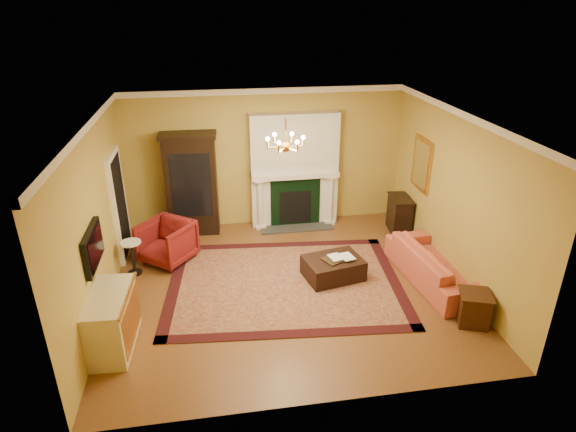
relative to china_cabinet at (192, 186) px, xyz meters
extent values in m
cube|color=brown|center=(1.60, -2.49, -1.06)|extent=(6.00, 5.50, 0.02)
cube|color=white|center=(1.60, -2.49, 1.96)|extent=(6.00, 5.50, 0.02)
cube|color=gold|center=(1.60, 0.27, 0.45)|extent=(6.00, 0.02, 3.00)
cube|color=gold|center=(1.60, -5.25, 0.45)|extent=(6.00, 0.02, 3.00)
cube|color=gold|center=(-1.41, -2.49, 0.45)|extent=(0.02, 5.50, 3.00)
cube|color=gold|center=(4.61, -2.49, 0.45)|extent=(0.02, 5.50, 3.00)
cube|color=silver|center=(2.20, 0.10, 0.20)|extent=(1.90, 0.32, 2.50)
cube|color=silver|center=(2.20, -0.07, 0.80)|extent=(1.10, 0.01, 0.80)
cube|color=black|center=(2.20, -0.07, -0.50)|extent=(1.10, 0.02, 1.10)
cube|color=black|center=(2.20, -0.08, -0.60)|extent=(0.70, 0.02, 0.75)
cube|color=#333333|center=(2.20, -0.19, -1.03)|extent=(1.60, 0.50, 0.04)
cube|color=silver|center=(2.20, 0.04, 0.13)|extent=(1.90, 0.44, 0.10)
cylinder|color=silver|center=(1.42, -0.08, -0.46)|extent=(0.14, 0.14, 1.18)
cylinder|color=silver|center=(2.98, -0.08, -0.46)|extent=(0.14, 0.14, 1.18)
cube|color=white|center=(1.60, 0.22, 1.89)|extent=(6.00, 0.08, 0.12)
cube|color=white|center=(-1.36, -2.49, 1.89)|extent=(0.08, 5.50, 0.12)
cube|color=white|center=(4.56, -2.49, 1.89)|extent=(0.08, 5.50, 0.12)
cube|color=white|center=(-1.36, -0.79, 0.00)|extent=(0.08, 1.05, 2.10)
cube|color=black|center=(-1.32, -0.79, -0.03)|extent=(0.02, 0.85, 1.95)
cube|color=black|center=(-1.35, -3.09, 0.30)|extent=(0.08, 0.95, 0.58)
cube|color=black|center=(-1.30, -3.09, 0.30)|extent=(0.01, 0.85, 0.48)
cube|color=gold|center=(4.57, -1.09, 0.60)|extent=(0.05, 0.76, 1.05)
cube|color=white|center=(4.55, -1.09, 0.60)|extent=(0.01, 0.62, 0.90)
cylinder|color=#C18035|center=(1.60, -2.49, 1.75)|extent=(0.03, 0.03, 0.40)
sphere|color=#C18035|center=(1.60, -2.49, 1.50)|extent=(0.16, 0.16, 0.16)
sphere|color=#FFE5B2|center=(1.88, -2.49, 1.64)|extent=(0.07, 0.07, 0.07)
sphere|color=#FFE5B2|center=(1.74, -2.25, 1.64)|extent=(0.07, 0.07, 0.07)
sphere|color=#FFE5B2|center=(1.46, -2.25, 1.64)|extent=(0.07, 0.07, 0.07)
sphere|color=#FFE5B2|center=(1.32, -2.49, 1.64)|extent=(0.07, 0.07, 0.07)
sphere|color=#FFE5B2|center=(1.46, -2.73, 1.64)|extent=(0.07, 0.07, 0.07)
sphere|color=#FFE5B2|center=(1.74, -2.73, 1.64)|extent=(0.07, 0.07, 0.07)
cube|color=#4F1115|center=(1.60, -2.40, -1.04)|extent=(4.38, 3.45, 0.02)
cube|color=black|center=(0.00, 0.00, 0.00)|extent=(1.08, 0.54, 2.10)
imported|color=maroon|center=(-0.50, -1.23, -0.60)|extent=(1.19, 1.18, 0.89)
cylinder|color=black|center=(-1.10, -1.62, -1.03)|extent=(0.26, 0.26, 0.04)
cylinder|color=black|center=(-1.10, -1.62, -0.72)|extent=(0.06, 0.06, 0.59)
cylinder|color=white|center=(-1.10, -1.62, -0.41)|extent=(0.37, 0.37, 0.03)
cube|color=beige|center=(-1.13, -3.67, -0.61)|extent=(0.62, 1.20, 0.87)
imported|color=#C15E3D|center=(4.25, -2.74, -0.62)|extent=(0.86, 2.27, 0.87)
cube|color=#331A0E|center=(4.32, -4.01, -0.79)|extent=(0.57, 0.57, 0.52)
cube|color=black|center=(4.38, -0.69, -0.67)|extent=(0.46, 0.72, 0.76)
cube|color=black|center=(2.49, -2.35, -0.85)|extent=(1.13, 0.92, 0.37)
cube|color=black|center=(2.52, -2.39, -0.65)|extent=(0.52, 0.48, 0.03)
imported|color=gray|center=(2.42, -2.41, -0.49)|extent=(0.21, 0.08, 0.28)
imported|color=gray|center=(2.63, -2.41, -0.48)|extent=(0.22, 0.07, 0.30)
cylinder|color=gray|center=(1.50, 0.04, 0.22)|extent=(0.10, 0.10, 0.08)
cone|color=#0E350E|center=(1.50, 0.04, 0.41)|extent=(0.14, 0.14, 0.31)
cylinder|color=gray|center=(2.92, 0.04, 0.23)|extent=(0.12, 0.12, 0.10)
cone|color=#0E350E|center=(2.92, 0.04, 0.47)|extent=(0.18, 0.18, 0.37)
camera|label=1|loc=(0.47, -9.66, 3.63)|focal=30.00mm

